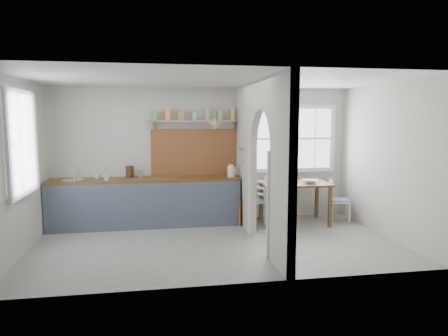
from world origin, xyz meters
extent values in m
cube|color=gray|center=(0.00, 0.00, 0.00)|extent=(5.80, 3.20, 0.01)
cube|color=#B9B5A2|center=(0.00, 0.00, 2.60)|extent=(5.80, 3.20, 0.01)
cube|color=#B9B5A2|center=(0.00, 1.60, 1.30)|extent=(5.80, 0.01, 2.60)
cube|color=#B9B5A2|center=(0.00, -1.60, 1.30)|extent=(5.80, 0.01, 2.60)
cube|color=#B9B5A2|center=(-2.90, 0.00, 1.30)|extent=(0.01, 3.20, 2.60)
cube|color=#B9B5A2|center=(2.90, 0.00, 1.30)|extent=(0.01, 3.20, 2.60)
cube|color=#B9B5A2|center=(0.70, -1.20, 1.30)|extent=(0.12, 0.80, 2.60)
cube|color=#B9B5A2|center=(0.70, 1.00, 1.30)|extent=(0.12, 1.20, 2.60)
cube|color=#B9B5A2|center=(0.70, -0.20, 2.08)|extent=(0.12, 1.20, 1.05)
cube|color=#4B331C|center=(-1.13, 1.30, 0.88)|extent=(3.50, 0.60, 0.05)
cube|color=#515A6C|center=(-1.13, 1.01, 0.42)|extent=(3.50, 0.03, 0.85)
cube|color=#3D2819|center=(-1.13, 1.35, 0.42)|extent=(3.46, 0.45, 0.85)
cylinder|color=silver|center=(-2.43, 1.30, 0.89)|extent=(0.40, 0.40, 0.02)
cube|color=brown|center=(-0.20, 1.58, 1.35)|extent=(1.65, 0.03, 0.90)
cube|color=tan|center=(-0.20, 1.49, 1.95)|extent=(1.75, 0.20, 0.03)
cube|color=#3C944C|center=(-0.95, 1.49, 2.06)|extent=(0.09, 0.09, 0.18)
cube|color=orange|center=(-0.70, 1.49, 2.06)|extent=(0.09, 0.09, 0.18)
cube|color=#A65934|center=(-0.45, 1.49, 2.06)|extent=(0.09, 0.09, 0.18)
cube|color=#6BB4B9|center=(-0.21, 1.49, 2.06)|extent=(0.09, 0.09, 0.18)
cube|color=tan|center=(0.04, 1.49, 2.06)|extent=(0.09, 0.09, 0.18)
cube|color=#62A551|center=(0.29, 1.49, 2.06)|extent=(0.09, 0.09, 0.18)
cube|color=#D19348|center=(0.54, 1.49, 2.06)|extent=(0.09, 0.09, 0.18)
cone|color=#F0E5C8|center=(0.15, 1.15, 1.88)|extent=(0.26, 0.26, 0.16)
cylinder|color=silver|center=(0.61, 0.90, 1.45)|extent=(0.02, 0.50, 0.02)
imported|color=silver|center=(-1.82, 1.15, 0.95)|extent=(0.14, 0.14, 0.11)
imported|color=silver|center=(-2.01, 1.38, 0.95)|extent=(0.15, 0.15, 0.10)
cube|color=#3D2819|center=(-1.43, 1.45, 1.01)|extent=(0.14, 0.17, 0.22)
cylinder|color=gray|center=(-1.22, 1.41, 0.97)|extent=(0.12, 0.12, 0.14)
cube|color=#DB2059|center=(0.58, 0.97, 0.28)|extent=(0.02, 0.03, 0.51)
cube|color=#BC6909|center=(0.58, 0.94, 0.25)|extent=(0.02, 0.03, 0.46)
imported|color=white|center=(1.91, 0.87, 0.83)|extent=(0.35, 0.35, 0.07)
imported|color=#67A06B|center=(1.50, 0.83, 0.84)|extent=(0.14, 0.14, 0.10)
cylinder|color=black|center=(1.35, 1.02, 0.80)|extent=(0.21, 0.21, 0.02)
imported|color=#7B4284|center=(1.64, 1.22, 0.89)|extent=(0.23, 0.23, 0.20)
camera|label=1|loc=(-0.92, -6.16, 2.00)|focal=32.00mm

